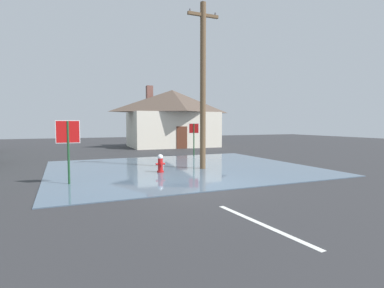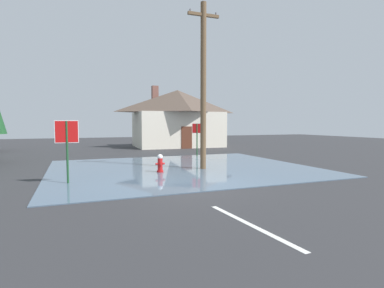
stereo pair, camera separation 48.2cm
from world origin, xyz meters
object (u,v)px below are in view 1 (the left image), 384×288
(stop_sign_far, at_px, (194,133))
(house, at_px, (172,117))
(stop_sign_near, at_px, (68,138))
(utility_pole, at_px, (203,84))
(fire_hydrant, at_px, (160,164))

(stop_sign_far, relative_size, house, 0.26)
(stop_sign_near, relative_size, utility_pole, 0.30)
(stop_sign_far, bearing_deg, house, 79.67)
(utility_pole, relative_size, stop_sign_far, 3.55)
(stop_sign_near, relative_size, house, 0.27)
(fire_hydrant, xyz_separation_m, house, (5.89, 14.95, 2.45))
(utility_pole, height_order, stop_sign_far, utility_pole)
(stop_sign_near, xyz_separation_m, house, (9.82, 16.23, 1.14))
(stop_sign_near, relative_size, fire_hydrant, 2.78)
(fire_hydrant, bearing_deg, stop_sign_far, 54.02)
(stop_sign_near, distance_m, fire_hydrant, 4.34)
(utility_pole, bearing_deg, fire_hydrant, -174.09)
(fire_hydrant, bearing_deg, house, 68.50)
(fire_hydrant, relative_size, house, 0.10)
(stop_sign_near, bearing_deg, fire_hydrant, 18.09)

